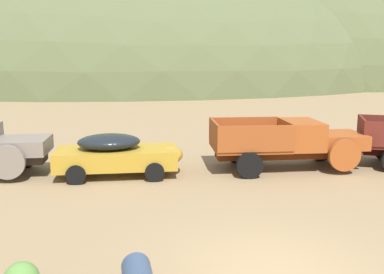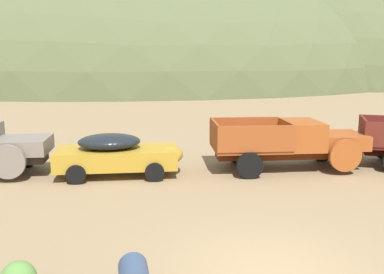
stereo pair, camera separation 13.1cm
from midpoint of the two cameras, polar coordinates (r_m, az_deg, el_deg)
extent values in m
plane|color=#937A56|center=(8.73, 11.89, -18.39)|extent=(300.00, 300.00, 0.00)
ellipsoid|color=#56603D|center=(82.49, -9.49, 7.89)|extent=(102.68, 82.36, 44.58)
ellipsoid|color=#56603D|center=(93.23, 15.43, 7.98)|extent=(74.17, 76.68, 50.81)
cube|color=slate|center=(16.09, -22.44, -1.08)|extent=(2.08, 1.98, 0.55)
cube|color=#B7B2A8|center=(15.88, -19.42, -1.13)|extent=(0.25, 1.19, 0.44)
cylinder|color=slate|center=(15.27, -24.26, -3.20)|extent=(1.21, 0.35, 1.20)
cylinder|color=slate|center=(17.19, -22.24, -1.54)|extent=(1.21, 0.35, 1.20)
cylinder|color=black|center=(17.30, -22.12, -2.41)|extent=(0.99, 0.41, 0.96)
cube|color=#B28928|center=(15.09, -10.25, -2.86)|extent=(4.54, 2.38, 0.68)
ellipsoid|color=black|center=(14.98, -11.32, -0.65)|extent=(2.45, 1.88, 0.57)
ellipsoid|color=#B28928|center=(15.07, -2.84, -2.45)|extent=(1.14, 1.56, 0.61)
cylinder|color=black|center=(14.28, -5.02, -4.93)|extent=(0.70, 0.29, 0.68)
cylinder|color=black|center=(16.02, -5.21, -3.18)|extent=(0.70, 0.29, 0.68)
cylinder|color=black|center=(14.47, -15.75, -5.10)|extent=(0.70, 0.29, 0.68)
cylinder|color=black|center=(16.18, -14.77, -3.35)|extent=(0.70, 0.29, 0.68)
cube|color=#51220D|center=(16.17, 13.54, -2.14)|extent=(5.63, 1.60, 0.36)
cube|color=#A34C1E|center=(16.83, 20.24, -0.43)|extent=(1.94, 1.96, 0.55)
cube|color=#B7B2A8|center=(17.19, 22.70, -0.46)|extent=(0.21, 1.22, 0.44)
cylinder|color=#A34C1E|center=(15.87, 20.98, -2.45)|extent=(1.21, 0.31, 1.20)
cylinder|color=#A34C1E|center=(17.75, 18.06, -0.89)|extent=(1.21, 0.31, 1.20)
cube|color=#A34C1E|center=(16.20, 15.42, 0.34)|extent=(1.50, 2.17, 1.05)
cube|color=black|center=(16.37, 17.36, 1.09)|extent=(0.24, 1.73, 0.59)
cube|color=#97471E|center=(15.71, 8.31, -1.43)|extent=(3.02, 2.42, 0.12)
cube|color=#97471E|center=(14.58, 9.31, -0.28)|extent=(2.80, 0.40, 0.95)
cube|color=#97471E|center=(16.62, 7.54, 1.15)|extent=(2.80, 0.40, 0.95)
cube|color=#97471E|center=(15.35, 3.47, 0.41)|extent=(0.33, 2.13, 0.95)
cylinder|color=black|center=(17.85, 17.93, -1.74)|extent=(0.98, 0.38, 0.96)
cylinder|color=black|center=(14.70, 8.35, -3.98)|extent=(0.98, 0.38, 0.96)
cylinder|color=black|center=(16.81, 6.64, -2.04)|extent=(0.98, 0.38, 0.96)
cube|color=maroon|center=(17.71, 23.11, 0.96)|extent=(0.62, 2.02, 0.95)
camera|label=1|loc=(0.07, -89.74, 0.05)|focal=37.92mm
camera|label=2|loc=(0.07, 90.26, -0.05)|focal=37.92mm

